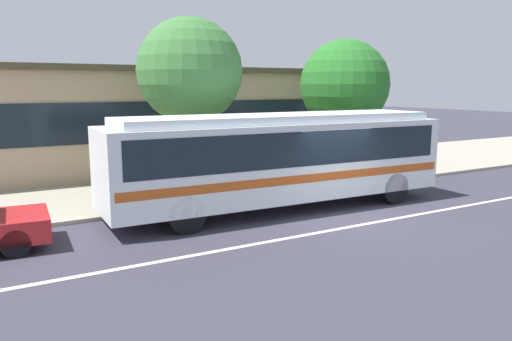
% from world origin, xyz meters
% --- Properties ---
extents(ground_plane, '(120.00, 120.00, 0.00)m').
position_xyz_m(ground_plane, '(0.00, 0.00, 0.00)').
color(ground_plane, '#353441').
extents(sidewalk_slab, '(60.00, 8.00, 0.12)m').
position_xyz_m(sidewalk_slab, '(0.00, 7.17, 0.06)').
color(sidewalk_slab, '#A09887').
rests_on(sidewalk_slab, ground_plane).
extents(lane_stripe_center, '(56.00, 0.16, 0.01)m').
position_xyz_m(lane_stripe_center, '(0.00, -0.80, 0.00)').
color(lane_stripe_center, silver).
rests_on(lane_stripe_center, ground_plane).
extents(transit_bus, '(10.77, 2.84, 2.91)m').
position_xyz_m(transit_bus, '(-1.14, 1.82, 1.69)').
color(transit_bus, white).
rests_on(transit_bus, ground_plane).
extents(pedestrian_waiting_near_sign, '(0.42, 0.42, 1.62)m').
position_xyz_m(pedestrian_waiting_near_sign, '(-6.01, 3.97, 1.07)').
color(pedestrian_waiting_near_sign, '#37333E').
rests_on(pedestrian_waiting_near_sign, sidewalk_slab).
extents(pedestrian_walking_along_curb, '(0.48, 0.48, 1.62)m').
position_xyz_m(pedestrian_walking_along_curb, '(-5.71, 4.57, 1.07)').
color(pedestrian_walking_along_curb, '#29324C').
rests_on(pedestrian_walking_along_curb, sidewalk_slab).
extents(bus_stop_sign, '(0.13, 0.44, 2.45)m').
position_xyz_m(bus_stop_sign, '(2.36, 3.84, 1.69)').
color(bus_stop_sign, gray).
rests_on(bus_stop_sign, sidewalk_slab).
extents(street_tree_near_stop, '(3.68, 3.68, 5.99)m').
position_xyz_m(street_tree_near_stop, '(-2.44, 5.67, 4.25)').
color(street_tree_near_stop, brown).
rests_on(street_tree_near_stop, sidewalk_slab).
extents(street_tree_mid_block, '(3.71, 3.71, 5.55)m').
position_xyz_m(street_tree_mid_block, '(4.45, 5.58, 3.81)').
color(street_tree_mid_block, brown).
rests_on(street_tree_mid_block, sidewalk_slab).
extents(station_building, '(21.37, 9.27, 4.55)m').
position_xyz_m(station_building, '(-2.94, 12.92, 2.28)').
color(station_building, tan).
rests_on(station_building, ground_plane).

